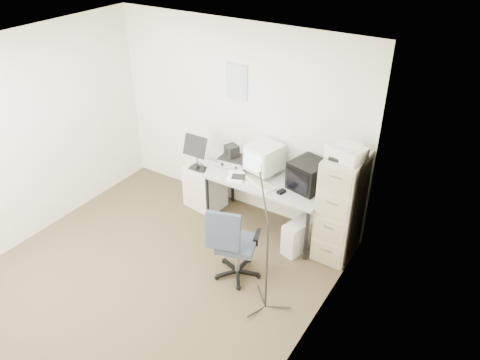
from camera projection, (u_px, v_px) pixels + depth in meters
The scene contains 23 objects.
floor at pixel (155, 275), 5.33m from camera, with size 3.60×3.60×0.01m, color #443827.
ceiling at pixel (128, 57), 4.04m from camera, with size 3.60×3.60×0.01m, color white.
wall_back at pixel (239, 119), 5.99m from camera, with size 3.60×0.02×2.50m, color white.
wall_left at pixel (28, 139), 5.50m from camera, with size 0.02×3.60×2.50m, color white.
wall_right at pixel (307, 240), 3.87m from camera, with size 0.02×3.60×2.50m, color white.
wall_calendar at pixel (237, 82), 5.73m from camera, with size 0.30×0.02×0.44m, color white.
filing_cabinet at pixel (341, 207), 5.35m from camera, with size 0.40×0.60×1.30m, color beige.
printer at pixel (346, 152), 4.94m from camera, with size 0.39×0.27×0.15m, color silver.
desk at pixel (266, 204), 5.91m from camera, with size 1.50×0.70×0.73m, color #ACACAC.
crt_monitor at pixel (264, 160), 5.73m from camera, with size 0.36×0.38×0.40m, color silver.
crt_tv at pixel (309, 175), 5.47m from camera, with size 0.38×0.40×0.34m, color black.
desk_speaker at pixel (289, 177), 5.63m from camera, with size 0.07×0.07×0.14m, color beige.
keyboard at pixel (260, 183), 5.62m from camera, with size 0.43×0.15×0.02m, color silver.
mouse at pixel (281, 192), 5.45m from camera, with size 0.06×0.11×0.03m, color black.
radio_receiver at pixel (235, 161), 6.00m from camera, with size 0.38×0.27×0.11m, color black.
radio_speaker at pixel (232, 151), 5.96m from camera, with size 0.16×0.15×0.16m, color black.
papers at pixel (236, 177), 5.75m from camera, with size 0.20×0.27×0.02m, color white.
pc_tower at pixel (299, 236), 5.61m from camera, with size 0.19×0.44×0.41m, color silver.
office_chair at pixel (237, 242), 5.10m from camera, with size 0.53×0.53×0.92m, color #39404F.
side_cart at pixel (205, 186), 6.39m from camera, with size 0.49×0.39×0.61m, color silver.
music_stand at pixel (197, 152), 6.07m from camera, with size 0.34×0.18×0.49m, color black.
headphones at pixel (200, 169), 6.10m from camera, with size 0.15×0.15×0.03m, color black.
mic_stand at pixel (267, 254), 4.55m from camera, with size 0.02×0.02×1.41m, color black.
Camera 1 is at (2.94, -2.89, 3.68)m, focal length 35.00 mm.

